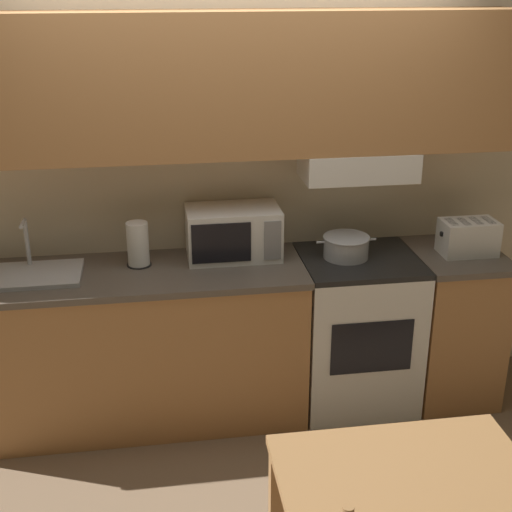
{
  "coord_description": "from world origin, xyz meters",
  "views": [
    {
      "loc": [
        -0.46,
        -3.88,
        2.42
      ],
      "look_at": [
        0.05,
        -0.55,
        1.06
      ],
      "focal_mm": 50.0,
      "sensor_mm": 36.0,
      "label": 1
    }
  ],
  "objects_px": {
    "stove_range": "(356,330)",
    "microwave": "(233,233)",
    "sink_basin": "(27,274)",
    "paper_towel_roll": "(138,244)",
    "toaster": "(468,237)",
    "cooking_pot": "(346,246)",
    "dining_table": "(405,505)"
  },
  "relations": [
    {
      "from": "cooking_pot",
      "to": "toaster",
      "type": "relative_size",
      "value": 1.06
    },
    {
      "from": "stove_range",
      "to": "microwave",
      "type": "bearing_deg",
      "value": 169.13
    },
    {
      "from": "toaster",
      "to": "paper_towel_roll",
      "type": "xyz_separation_m",
      "value": [
        -1.85,
        0.11,
        0.02
      ]
    },
    {
      "from": "stove_range",
      "to": "paper_towel_roll",
      "type": "xyz_separation_m",
      "value": [
        -1.23,
        0.09,
        0.58
      ]
    },
    {
      "from": "sink_basin",
      "to": "dining_table",
      "type": "relative_size",
      "value": 0.62
    },
    {
      "from": "cooking_pot",
      "to": "sink_basin",
      "type": "bearing_deg",
      "value": -179.26
    },
    {
      "from": "toaster",
      "to": "sink_basin",
      "type": "height_order",
      "value": "sink_basin"
    },
    {
      "from": "paper_towel_roll",
      "to": "dining_table",
      "type": "distance_m",
      "value": 1.99
    },
    {
      "from": "stove_range",
      "to": "toaster",
      "type": "bearing_deg",
      "value": -2.45
    },
    {
      "from": "paper_towel_roll",
      "to": "sink_basin",
      "type": "bearing_deg",
      "value": -171.84
    },
    {
      "from": "sink_basin",
      "to": "paper_towel_roll",
      "type": "xyz_separation_m",
      "value": [
        0.59,
        0.08,
        0.1
      ]
    },
    {
      "from": "microwave",
      "to": "sink_basin",
      "type": "height_order",
      "value": "sink_basin"
    },
    {
      "from": "toaster",
      "to": "dining_table",
      "type": "height_order",
      "value": "toaster"
    },
    {
      "from": "paper_towel_roll",
      "to": "cooking_pot",
      "type": "bearing_deg",
      "value": -3.06
    },
    {
      "from": "dining_table",
      "to": "stove_range",
      "type": "bearing_deg",
      "value": 79.67
    },
    {
      "from": "sink_basin",
      "to": "dining_table",
      "type": "distance_m",
      "value": 2.25
    },
    {
      "from": "microwave",
      "to": "paper_towel_roll",
      "type": "bearing_deg",
      "value": -174.61
    },
    {
      "from": "stove_range",
      "to": "dining_table",
      "type": "bearing_deg",
      "value": -100.33
    },
    {
      "from": "stove_range",
      "to": "toaster",
      "type": "xyz_separation_m",
      "value": [
        0.62,
        -0.03,
        0.56
      ]
    },
    {
      "from": "toaster",
      "to": "paper_towel_roll",
      "type": "distance_m",
      "value": 1.85
    },
    {
      "from": "sink_basin",
      "to": "stove_range",
      "type": "bearing_deg",
      "value": -0.03
    },
    {
      "from": "stove_range",
      "to": "cooking_pot",
      "type": "bearing_deg",
      "value": 163.09
    },
    {
      "from": "sink_basin",
      "to": "paper_towel_roll",
      "type": "bearing_deg",
      "value": 8.16
    },
    {
      "from": "cooking_pot",
      "to": "toaster",
      "type": "bearing_deg",
      "value": -4.11
    },
    {
      "from": "stove_range",
      "to": "cooking_pot",
      "type": "height_order",
      "value": "cooking_pot"
    },
    {
      "from": "paper_towel_roll",
      "to": "dining_table",
      "type": "height_order",
      "value": "paper_towel_roll"
    },
    {
      "from": "toaster",
      "to": "sink_basin",
      "type": "distance_m",
      "value": 2.44
    },
    {
      "from": "cooking_pot",
      "to": "sink_basin",
      "type": "distance_m",
      "value": 1.74
    },
    {
      "from": "dining_table",
      "to": "toaster",
      "type": "bearing_deg",
      "value": 60.22
    },
    {
      "from": "stove_range",
      "to": "toaster",
      "type": "height_order",
      "value": "toaster"
    },
    {
      "from": "toaster",
      "to": "cooking_pot",
      "type": "bearing_deg",
      "value": 175.89
    },
    {
      "from": "stove_range",
      "to": "microwave",
      "type": "relative_size",
      "value": 1.76
    }
  ]
}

